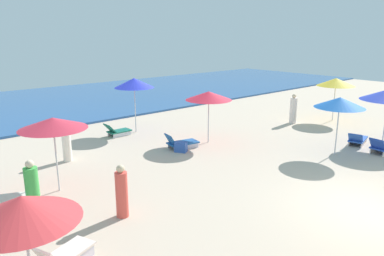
# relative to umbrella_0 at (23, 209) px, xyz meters

# --- Properties ---
(ground_plane) EXTENTS (60.00, 60.00, 0.00)m
(ground_plane) POSITION_rel_umbrella_0_xyz_m (8.52, -2.31, -2.09)
(ground_plane) COLOR beige
(ocean) EXTENTS (60.00, 15.14, 0.12)m
(ocean) POSITION_rel_umbrella_0_xyz_m (8.52, 20.12, -2.03)
(ocean) COLOR #2A5795
(ocean) RESTS_ON ground_plane
(umbrella_0) EXTENTS (1.90, 1.90, 2.32)m
(umbrella_0) POSITION_rel_umbrella_0_xyz_m (0.00, 0.00, 0.00)
(umbrella_0) COLOR silver
(umbrella_0) RESTS_ON ground_plane
(lounge_chair_0_1) EXTENTS (1.39, 0.98, 0.72)m
(lounge_chair_0_1) POSITION_rel_umbrella_0_xyz_m (0.96, 1.02, -1.82)
(lounge_chair_0_1) COLOR silver
(lounge_chair_0_1) RESTS_ON ground_plane
(umbrella_1) EXTENTS (1.98, 1.98, 2.75)m
(umbrella_1) POSITION_rel_umbrella_0_xyz_m (8.24, 9.49, 0.42)
(umbrella_1) COLOR silver
(umbrella_1) RESTS_ON ground_plane
(lounge_chair_1_0) EXTENTS (1.29, 0.62, 0.68)m
(lounge_chair_1_0) POSITION_rel_umbrella_0_xyz_m (7.14, 9.45, -1.84)
(lounge_chair_1_0) COLOR silver
(lounge_chair_1_0) RESTS_ON ground_plane
(umbrella_2) EXTENTS (2.10, 2.10, 2.45)m
(umbrella_2) POSITION_rel_umbrella_0_xyz_m (18.19, 4.12, 0.13)
(umbrella_2) COLOR silver
(umbrella_2) RESTS_ON ground_plane
(umbrella_3) EXTENTS (2.10, 2.10, 2.38)m
(umbrella_3) POSITION_rel_umbrella_0_xyz_m (9.75, 5.72, 0.09)
(umbrella_3) COLOR silver
(umbrella_3) RESTS_ON ground_plane
(lounge_chair_3_0) EXTENTS (1.54, 0.91, 0.70)m
(lounge_chair_3_0) POSITION_rel_umbrella_0_xyz_m (8.22, 5.86, -1.85)
(lounge_chair_3_0) COLOR silver
(lounge_chair_3_0) RESTS_ON ground_plane
(umbrella_5) EXTENTS (2.08, 2.08, 2.40)m
(umbrella_5) POSITION_rel_umbrella_0_xyz_m (2.43, 4.99, 0.13)
(umbrella_5) COLOR silver
(umbrella_5) RESTS_ON ground_plane
(lounge_chair_5_0) EXTENTS (1.56, 1.17, 0.66)m
(lounge_chair_5_0) POSITION_rel_umbrella_0_xyz_m (0.87, 4.85, -1.84)
(lounge_chair_5_0) COLOR silver
(lounge_chair_5_0) RESTS_ON ground_plane
(umbrella_6) EXTENTS (2.00, 2.00, 2.42)m
(umbrella_6) POSITION_rel_umbrella_0_xyz_m (12.48, 0.95, 0.11)
(umbrella_6) COLOR silver
(umbrella_6) RESTS_ON ground_plane
(lounge_chair_8_0) EXTENTS (1.55, 0.93, 0.64)m
(lounge_chair_8_0) POSITION_rel_umbrella_0_xyz_m (14.57, 0.98, -1.85)
(lounge_chair_8_0) COLOR silver
(lounge_chair_8_0) RESTS_ON ground_plane
(lounge_chair_8_1) EXTENTS (1.49, 0.80, 0.72)m
(lounge_chair_8_1) POSITION_rel_umbrella_0_xyz_m (14.19, -0.29, -1.83)
(lounge_chair_8_1) COLOR silver
(lounge_chair_8_1) RESTS_ON ground_plane
(beachgoer_0) EXTENTS (0.40, 0.40, 1.51)m
(beachgoer_0) POSITION_rel_umbrella_0_xyz_m (3.08, 2.16, -1.39)
(beachgoer_0) COLOR #E95147
(beachgoer_0) RESTS_ON ground_plane
(beachgoer_1) EXTENTS (0.44, 0.44, 1.49)m
(beachgoer_1) POSITION_rel_umbrella_0_xyz_m (3.80, 7.52, -1.40)
(beachgoer_1) COLOR white
(beachgoer_1) RESTS_ON ground_plane
(beachgoer_2) EXTENTS (0.46, 0.46, 1.71)m
(beachgoer_2) POSITION_rel_umbrella_0_xyz_m (1.20, 3.54, -1.30)
(beachgoer_2) COLOR green
(beachgoer_2) RESTS_ON ground_plane
(beachgoer_3) EXTENTS (0.54, 0.54, 1.65)m
(beachgoer_3) POSITION_rel_umbrella_0_xyz_m (15.91, 5.28, -1.33)
(beachgoer_3) COLOR white
(beachgoer_3) RESTS_ON ground_plane
(cooler_box_1) EXTENTS (0.56, 0.61, 0.43)m
(cooler_box_1) POSITION_rel_umbrella_0_xyz_m (7.89, 5.46, -1.88)
(cooler_box_1) COLOR #2D55B4
(cooler_box_1) RESTS_ON ground_plane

